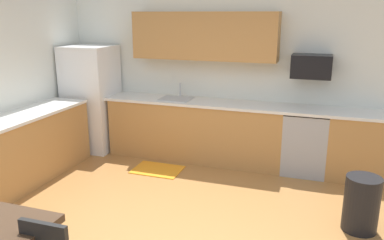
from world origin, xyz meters
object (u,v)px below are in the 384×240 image
(refrigerator, at_px, (92,98))
(oven_range, at_px, (305,142))
(trash_bin, at_px, (361,204))
(microwave, at_px, (311,66))

(refrigerator, bearing_deg, oven_range, 1.33)
(trash_bin, bearing_deg, microwave, 113.13)
(refrigerator, height_order, oven_range, refrigerator)
(microwave, distance_m, trash_bin, 2.08)
(microwave, bearing_deg, trash_bin, -66.87)
(oven_range, height_order, microwave, microwave)
(oven_range, relative_size, trash_bin, 1.52)
(microwave, bearing_deg, refrigerator, -177.01)
(oven_range, xyz_separation_m, trash_bin, (0.66, -1.45, -0.16))
(microwave, bearing_deg, oven_range, -90.00)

